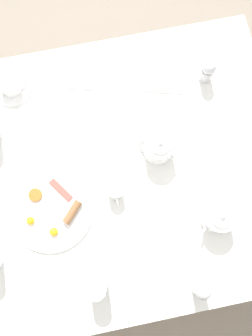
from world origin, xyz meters
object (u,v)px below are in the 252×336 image
Objects in this scene: teapot_near at (218,217)px; fork_by_plate at (143,247)px; pepper_grinder at (201,290)px; creamer_jug at (115,191)px; water_glass_short at (97,287)px; spoon_for_tea at (87,89)px; teapot_far at (158,147)px; napkin_folded at (162,77)px; teacup_with_saucer_left at (11,86)px; breakfast_plate at (52,211)px; salt_grinder at (208,71)px.

teapot_near reaches higher than fork_by_plate.
creamer_jug is at bearing -150.51° from pepper_grinder.
teapot_near is 2.14× the size of creamer_jug.
water_glass_short reaches higher than spoon_for_tea.
teapot_far reaches higher than spoon_for_tea.
pepper_grinder is 0.56× the size of napkin_folded.
teacup_with_saucer_left is 1.20× the size of water_glass_short.
breakfast_plate reaches higher than napkin_folded.
napkin_folded is at bearing 147.00° from creamer_jug.
pepper_grinder and salt_grinder have the same top height.
salt_grinder is 0.65× the size of spoon_for_tea.
breakfast_plate is 0.52m from teacup_with_saucer_left.
teacup_with_saucer_left is at bearing -101.69° from spoon_for_tea.
creamer_jug is 0.51× the size of spoon_for_tea.
teacup_with_saucer_left is 0.77m from salt_grinder.
napkin_folded is at bearing 130.49° from breakfast_plate.
fork_by_plate is 0.85× the size of spoon_for_tea.
breakfast_plate is 3.70× the size of creamer_jug.
fork_by_plate is (0.05, -0.28, -0.05)m from teapot_near.
teapot_near is 0.26m from pepper_grinder.
teapot_near is 0.48m from water_glass_short.
salt_grinder is 0.18m from napkin_folded.
spoon_for_tea is at bearing 154.89° from breakfast_plate.
fork_by_plate and spoon_for_tea have the same top height.
breakfast_plate is at bearing -25.11° from spoon_for_tea.
water_glass_short is 0.89m from salt_grinder.
napkin_folded is (-0.42, 0.27, -0.03)m from creamer_jug.
spoon_for_tea is (-0.05, -0.47, -0.05)m from salt_grinder.
breakfast_plate is at bearing -49.51° from napkin_folded.
creamer_jug is at bearing -48.66° from salt_grinder.
fork_by_plate is (-0.09, 0.18, -0.06)m from water_glass_short.
teapot_near is at bearing -13.05° from teapot_far.
spoon_for_tea is (-0.59, -0.37, -0.05)m from teapot_near.
breakfast_plate is 0.60m from teapot_near.
teapot_far is 0.53m from water_glass_short.
water_glass_short is 0.68× the size of napkin_folded.
salt_grinder is 0.56× the size of napkin_folded.
teapot_near is at bearing -10.25° from salt_grinder.
salt_grinder is at bearing 120.78° from breakfast_plate.
pepper_grinder is at bearing -15.68° from salt_grinder.
salt_grinder is 0.47m from spoon_for_tea.
water_glass_short reaches higher than fork_by_plate.
breakfast_plate is at bearing -128.53° from pepper_grinder.
spoon_for_tea is at bearing 173.13° from water_glass_short.
teapot_far reaches higher than salt_grinder.
teapot_far is at bearing 124.30° from creamer_jug.
water_glass_short is at bearing -38.84° from salt_grinder.
teapot_near is at bearing 100.65° from fork_by_plate.
teapot_far is 0.37m from fork_by_plate.
teacup_with_saucer_left is at bearing -171.29° from breakfast_plate.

